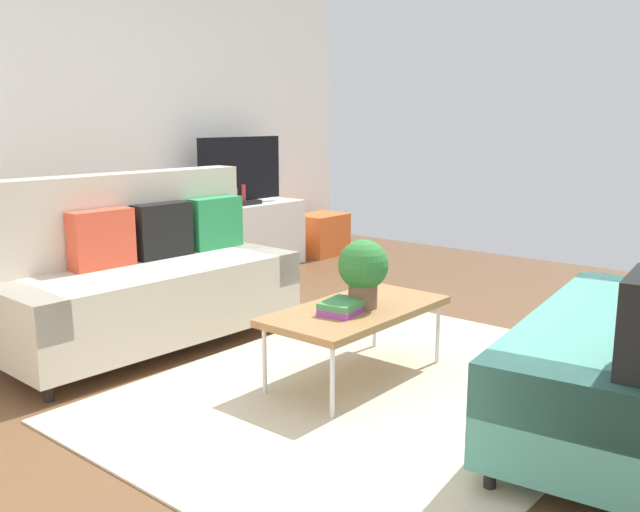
{
  "coord_description": "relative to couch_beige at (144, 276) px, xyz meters",
  "views": [
    {
      "loc": [
        -3.0,
        -2.3,
        1.45
      ],
      "look_at": [
        0.04,
        0.24,
        0.65
      ],
      "focal_mm": 38.45,
      "sensor_mm": 36.0,
      "label": 1
    }
  ],
  "objects": [
    {
      "name": "bottle_2",
      "position": [
        1.95,
        1.1,
        0.29
      ],
      "size": [
        0.05,
        0.05,
        0.19
      ],
      "primitive_type": "cylinder",
      "color": "red",
      "rests_on": "tv_console"
    },
    {
      "name": "table_book_0",
      "position": [
        0.24,
        -1.43,
        -0.01
      ],
      "size": [
        0.27,
        0.22,
        0.04
      ],
      "primitive_type": "cube",
      "rotation": [
        0.0,
        0.0,
        0.2
      ],
      "color": "purple",
      "rests_on": "coffee_table"
    },
    {
      "name": "vase_1",
      "position": [
        1.53,
        1.19,
        0.25
      ],
      "size": [
        0.14,
        0.14,
        0.13
      ],
      "primitive_type": "cylinder",
      "color": "#4C72B2",
      "rests_on": "tv_console"
    },
    {
      "name": "area_rug",
      "position": [
        0.34,
        -1.62,
        -0.45
      ],
      "size": [
        2.9,
        2.2,
        0.01
      ],
      "primitive_type": "cube",
      "color": "beige",
      "rests_on": "ground_plane"
    },
    {
      "name": "potted_plant",
      "position": [
        0.4,
        -1.45,
        0.19
      ],
      "size": [
        0.28,
        0.28,
        0.38
      ],
      "color": "brown",
      "rests_on": "coffee_table"
    },
    {
      "name": "table_book_1",
      "position": [
        0.24,
        -1.43,
        0.02
      ],
      "size": [
        0.27,
        0.22,
        0.03
      ],
      "primitive_type": "cube",
      "rotation": [
        0.0,
        0.0,
        0.16
      ],
      "color": "#3F8C4C",
      "rests_on": "table_book_0"
    },
    {
      "name": "bottle_1",
      "position": [
        1.84,
        1.1,
        0.27
      ],
      "size": [
        0.06,
        0.06,
        0.16
      ],
      "primitive_type": "cylinder",
      "color": "purple",
      "rests_on": "tv_console"
    },
    {
      "name": "tv",
      "position": [
        1.94,
        1.12,
        0.5
      ],
      "size": [
        1.0,
        0.2,
        0.64
      ],
      "color": "black",
      "rests_on": "tv_console"
    },
    {
      "name": "couch_beige",
      "position": [
        0.0,
        0.0,
        0.0
      ],
      "size": [
        1.93,
        0.9,
        1.1
      ],
      "rotation": [
        0.0,
        0.0,
        3.11
      ],
      "color": "beige",
      "rests_on": "ground_plane"
    },
    {
      "name": "wall_far",
      "position": [
        0.44,
        1.48,
        1.0
      ],
      "size": [
        6.4,
        0.12,
        2.9
      ],
      "primitive_type": "cube",
      "color": "white",
      "rests_on": "ground_plane"
    },
    {
      "name": "tv_console",
      "position": [
        1.94,
        1.14,
        -0.13
      ],
      "size": [
        1.4,
        0.44,
        0.64
      ],
      "primitive_type": "cube",
      "color": "silver",
      "rests_on": "ground_plane"
    },
    {
      "name": "vase_0",
      "position": [
        1.36,
        1.19,
        0.26
      ],
      "size": [
        0.11,
        0.11,
        0.15
      ],
      "primitive_type": "cylinder",
      "color": "#4C72B2",
      "rests_on": "tv_console"
    },
    {
      "name": "storage_trunk",
      "position": [
        3.04,
        1.04,
        -0.23
      ],
      "size": [
        0.52,
        0.4,
        0.44
      ],
      "primitive_type": "cube",
      "color": "orange",
      "rests_on": "ground_plane"
    },
    {
      "name": "coffee_table",
      "position": [
        0.39,
        -1.42,
        -0.06
      ],
      "size": [
        1.1,
        0.56,
        0.42
      ],
      "color": "#9E7042",
      "rests_on": "ground_plane"
    },
    {
      "name": "ground_plane",
      "position": [
        0.44,
        -1.32,
        -0.45
      ],
      "size": [
        7.68,
        7.68,
        0.0
      ],
      "primitive_type": "plane",
      "color": "brown"
    },
    {
      "name": "bottle_0",
      "position": [
        1.73,
        1.1,
        0.3
      ],
      "size": [
        0.06,
        0.06,
        0.23
      ],
      "primitive_type": "cylinder",
      "color": "silver",
      "rests_on": "tv_console"
    }
  ]
}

